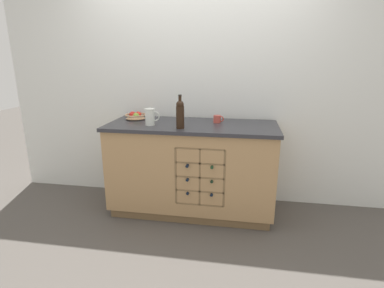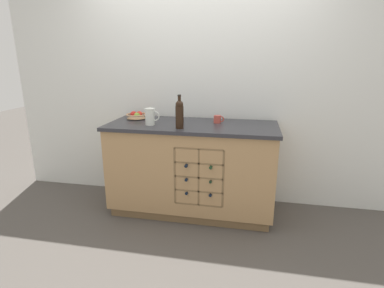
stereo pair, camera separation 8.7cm
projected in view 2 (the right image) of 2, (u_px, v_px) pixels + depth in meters
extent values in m
plane|color=#4C4742|center=(192.00, 209.00, 3.23)|extent=(14.00, 14.00, 0.00)
cube|color=silver|center=(199.00, 86.00, 3.25)|extent=(4.40, 0.06, 2.55)
cube|color=brown|center=(192.00, 205.00, 3.22)|extent=(1.58, 0.59, 0.09)
cube|color=tan|center=(192.00, 166.00, 3.09)|extent=(1.64, 0.65, 0.81)
cube|color=#2D2D33|center=(192.00, 126.00, 2.98)|extent=(1.68, 0.69, 0.03)
cube|color=brown|center=(200.00, 174.00, 2.85)|extent=(0.45, 0.01, 0.55)
cube|color=brown|center=(176.00, 174.00, 2.85)|extent=(0.02, 0.10, 0.55)
cube|color=brown|center=(224.00, 178.00, 2.76)|extent=(0.02, 0.10, 0.55)
cube|color=brown|center=(199.00, 203.00, 2.88)|extent=(0.45, 0.10, 0.02)
cube|color=brown|center=(199.00, 189.00, 2.84)|extent=(0.45, 0.10, 0.02)
cube|color=brown|center=(200.00, 176.00, 2.80)|extent=(0.45, 0.10, 0.02)
cube|color=brown|center=(200.00, 162.00, 2.76)|extent=(0.45, 0.10, 0.02)
cube|color=brown|center=(200.00, 148.00, 2.73)|extent=(0.45, 0.10, 0.02)
cube|color=brown|center=(200.00, 176.00, 2.80)|extent=(0.02, 0.10, 0.55)
cylinder|color=black|center=(190.00, 186.00, 2.97)|extent=(0.07, 0.19, 0.07)
cylinder|color=black|center=(187.00, 192.00, 2.84)|extent=(0.03, 0.08, 0.03)
cylinder|color=black|center=(213.00, 187.00, 2.95)|extent=(0.08, 0.22, 0.08)
cylinder|color=black|center=(211.00, 194.00, 2.81)|extent=(0.03, 0.09, 0.03)
cylinder|color=black|center=(190.00, 173.00, 2.93)|extent=(0.08, 0.19, 0.08)
cylinder|color=black|center=(187.00, 179.00, 2.80)|extent=(0.03, 0.08, 0.03)
cylinder|color=black|center=(213.00, 175.00, 2.88)|extent=(0.07, 0.18, 0.07)
cylinder|color=black|center=(211.00, 181.00, 2.76)|extent=(0.03, 0.08, 0.03)
cylinder|color=black|center=(190.00, 159.00, 2.90)|extent=(0.08, 0.21, 0.08)
cylinder|color=black|center=(187.00, 165.00, 2.76)|extent=(0.03, 0.09, 0.03)
cylinder|color=#19381E|center=(213.00, 161.00, 2.86)|extent=(0.08, 0.21, 0.08)
cylinder|color=#19381E|center=(211.00, 166.00, 2.72)|extent=(0.03, 0.09, 0.03)
cylinder|color=tan|center=(137.00, 118.00, 3.22)|extent=(0.10, 0.10, 0.01)
cone|color=tan|center=(137.00, 116.00, 3.22)|extent=(0.21, 0.21, 0.05)
torus|color=tan|center=(137.00, 115.00, 3.21)|extent=(0.23, 0.23, 0.02)
sphere|color=#7FA838|center=(137.00, 116.00, 3.19)|extent=(0.07, 0.07, 0.07)
sphere|color=red|center=(134.00, 115.00, 3.24)|extent=(0.07, 0.07, 0.07)
sphere|color=red|center=(139.00, 114.00, 3.26)|extent=(0.07, 0.07, 0.07)
cylinder|color=silver|center=(150.00, 117.00, 2.91)|extent=(0.09, 0.09, 0.16)
torus|color=silver|center=(150.00, 109.00, 2.89)|extent=(0.10, 0.10, 0.01)
torus|color=silver|center=(155.00, 116.00, 2.90)|extent=(0.10, 0.01, 0.10)
cylinder|color=#B7473D|center=(217.00, 119.00, 3.02)|extent=(0.07, 0.07, 0.08)
torus|color=#B7473D|center=(221.00, 119.00, 3.01)|extent=(0.06, 0.01, 0.06)
cylinder|color=black|center=(180.00, 117.00, 2.76)|extent=(0.08, 0.08, 0.21)
sphere|color=black|center=(179.00, 104.00, 2.73)|extent=(0.07, 0.07, 0.07)
cylinder|color=black|center=(179.00, 101.00, 2.72)|extent=(0.03, 0.03, 0.09)
cylinder|color=black|center=(179.00, 95.00, 2.70)|extent=(0.03, 0.03, 0.01)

